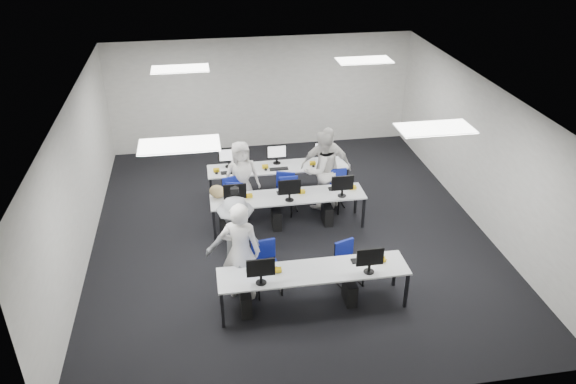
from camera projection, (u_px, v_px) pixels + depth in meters
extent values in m
plane|color=black|center=(290.00, 231.00, 11.76)|extent=(9.00, 9.00, 0.00)
plane|color=white|center=(290.00, 94.00, 10.32)|extent=(9.00, 9.00, 0.00)
cube|color=beige|center=(262.00, 93.00, 14.94)|extent=(8.00, 0.02, 3.00)
cube|color=beige|center=(348.00, 320.00, 7.14)|extent=(8.00, 0.02, 3.00)
cube|color=beige|center=(79.00, 182.00, 10.47)|extent=(0.02, 9.00, 3.00)
cube|color=beige|center=(480.00, 153.00, 11.61)|extent=(0.02, 9.00, 3.00)
cube|color=white|center=(179.00, 145.00, 8.31)|extent=(1.20, 0.60, 0.02)
cube|color=white|center=(435.00, 128.00, 8.88)|extent=(1.20, 0.60, 0.02)
cube|color=white|center=(180.00, 69.00, 11.77)|extent=(1.20, 0.60, 0.02)
cube|color=white|center=(364.00, 60.00, 12.35)|extent=(1.20, 0.60, 0.02)
cube|color=silver|center=(313.00, 271.00, 9.34)|extent=(3.20, 0.70, 0.03)
cube|color=black|center=(223.00, 310.00, 9.03)|extent=(0.05, 0.05, 0.70)
cube|color=black|center=(220.00, 287.00, 9.55)|extent=(0.05, 0.05, 0.70)
cube|color=black|center=(406.00, 290.00, 9.48)|extent=(0.05, 0.05, 0.70)
cube|color=black|center=(395.00, 269.00, 10.00)|extent=(0.05, 0.05, 0.70)
cube|color=silver|center=(288.00, 197.00, 11.59)|extent=(3.20, 0.70, 0.03)
cube|color=black|center=(215.00, 226.00, 11.28)|extent=(0.05, 0.05, 0.70)
cube|color=black|center=(213.00, 211.00, 11.80)|extent=(0.05, 0.05, 0.70)
cube|color=black|center=(363.00, 213.00, 11.73)|extent=(0.05, 0.05, 0.70)
cube|color=black|center=(356.00, 199.00, 12.25)|extent=(0.05, 0.05, 0.70)
cube|color=silver|center=(278.00, 167.00, 12.80)|extent=(3.20, 0.70, 0.03)
cube|color=black|center=(211.00, 193.00, 12.49)|extent=(0.05, 0.05, 0.70)
cube|color=black|center=(210.00, 180.00, 13.01)|extent=(0.05, 0.05, 0.70)
cube|color=black|center=(346.00, 182.00, 12.94)|extent=(0.05, 0.05, 0.70)
cube|color=black|center=(340.00, 171.00, 13.46)|extent=(0.05, 0.05, 0.70)
cube|color=#0C279C|center=(261.00, 268.00, 8.90)|extent=(0.46, 0.04, 0.32)
cube|color=black|center=(259.00, 271.00, 9.32)|extent=(0.42, 0.14, 0.02)
ellipsoid|color=black|center=(277.00, 268.00, 9.36)|extent=(0.07, 0.10, 0.04)
cube|color=black|center=(246.00, 303.00, 9.42)|extent=(0.18, 0.40, 0.42)
cube|color=white|center=(370.00, 257.00, 9.16)|extent=(0.46, 0.04, 0.32)
cube|color=black|center=(363.00, 260.00, 9.58)|extent=(0.42, 0.14, 0.02)
ellipsoid|color=black|center=(380.00, 258.00, 9.62)|extent=(0.07, 0.10, 0.04)
cube|color=black|center=(350.00, 291.00, 9.67)|extent=(0.18, 0.40, 0.42)
cube|color=white|center=(235.00, 192.00, 11.13)|extent=(0.46, 0.04, 0.32)
cube|color=black|center=(234.00, 196.00, 11.54)|extent=(0.42, 0.14, 0.02)
ellipsoid|color=black|center=(249.00, 195.00, 11.58)|extent=(0.07, 0.10, 0.04)
cube|color=black|center=(224.00, 223.00, 11.64)|extent=(0.18, 0.40, 0.42)
cube|color=white|center=(289.00, 187.00, 11.28)|extent=(0.46, 0.04, 0.32)
cube|color=black|center=(287.00, 192.00, 11.70)|extent=(0.42, 0.14, 0.02)
ellipsoid|color=black|center=(301.00, 191.00, 11.74)|extent=(0.07, 0.10, 0.04)
cube|color=black|center=(276.00, 218.00, 11.80)|extent=(0.18, 0.40, 0.42)
cube|color=white|center=(343.00, 183.00, 11.44)|extent=(0.46, 0.04, 0.32)
cube|color=black|center=(338.00, 188.00, 11.86)|extent=(0.42, 0.14, 0.02)
ellipsoid|color=black|center=(352.00, 187.00, 11.90)|extent=(0.07, 0.10, 0.04)
cube|color=black|center=(327.00, 214.00, 11.95)|extent=(0.18, 0.40, 0.42)
cube|color=white|center=(229.00, 155.00, 12.65)|extent=(0.46, 0.04, 0.32)
cube|color=black|center=(230.00, 172.00, 12.51)|extent=(0.42, 0.14, 0.02)
ellipsoid|color=black|center=(217.00, 173.00, 12.46)|extent=(0.07, 0.10, 0.04)
cube|color=black|center=(242.00, 190.00, 12.92)|extent=(0.18, 0.40, 0.42)
cube|color=white|center=(277.00, 151.00, 12.81)|extent=(0.46, 0.04, 0.32)
cube|color=black|center=(279.00, 169.00, 12.67)|extent=(0.42, 0.14, 0.02)
ellipsoid|color=black|center=(266.00, 169.00, 12.62)|extent=(0.07, 0.10, 0.04)
cube|color=black|center=(289.00, 186.00, 13.08)|extent=(0.18, 0.40, 0.42)
cube|color=white|center=(324.00, 148.00, 12.96)|extent=(0.46, 0.04, 0.32)
cube|color=black|center=(326.00, 165.00, 12.83)|extent=(0.42, 0.14, 0.02)
ellipsoid|color=black|center=(314.00, 166.00, 12.78)|extent=(0.07, 0.10, 0.04)
cube|color=black|center=(335.00, 182.00, 13.24)|extent=(0.18, 0.40, 0.42)
cube|color=navy|center=(267.00, 268.00, 9.81)|extent=(0.52, 0.50, 0.06)
cube|color=navy|center=(263.00, 249.00, 9.86)|extent=(0.44, 0.12, 0.37)
cube|color=navy|center=(349.00, 264.00, 10.01)|extent=(0.51, 0.50, 0.05)
cube|color=navy|center=(344.00, 248.00, 10.04)|extent=(0.38, 0.17, 0.33)
cube|color=navy|center=(236.00, 199.00, 12.01)|extent=(0.55, 0.53, 0.06)
cube|color=navy|center=(232.00, 184.00, 12.05)|extent=(0.42, 0.17, 0.36)
cube|color=navy|center=(284.00, 194.00, 12.24)|extent=(0.54, 0.53, 0.06)
cube|color=navy|center=(286.00, 179.00, 12.29)|extent=(0.41, 0.18, 0.35)
cube|color=navy|center=(331.00, 193.00, 12.34)|extent=(0.50, 0.48, 0.05)
cube|color=navy|center=(332.00, 180.00, 12.39)|extent=(0.38, 0.16, 0.33)
cube|color=navy|center=(237.00, 195.00, 12.24)|extent=(0.50, 0.49, 0.06)
cube|color=navy|center=(234.00, 190.00, 11.96)|extent=(0.39, 0.16, 0.33)
cube|color=navy|center=(287.00, 190.00, 12.42)|extent=(0.44, 0.42, 0.06)
cube|color=navy|center=(288.00, 184.00, 12.13)|extent=(0.41, 0.06, 0.35)
cube|color=navy|center=(333.00, 184.00, 12.53)|extent=(0.51, 0.48, 0.07)
cube|color=navy|center=(336.00, 177.00, 12.21)|extent=(0.46, 0.08, 0.39)
ellipsoid|color=tan|center=(217.00, 192.00, 11.46)|extent=(0.40, 0.34, 0.28)
imported|color=silver|center=(241.00, 251.00, 9.47)|extent=(0.78, 0.62, 1.86)
imported|color=silver|center=(322.00, 170.00, 12.26)|extent=(1.07, 0.97, 1.80)
imported|color=silver|center=(241.00, 176.00, 12.20)|extent=(0.87, 0.66, 1.61)
imported|color=silver|center=(326.00, 167.00, 12.30)|extent=(1.16, 0.66, 1.87)
imported|color=slate|center=(237.00, 242.00, 9.84)|extent=(1.19, 0.77, 1.74)
cube|color=black|center=(235.00, 191.00, 9.55)|extent=(0.16, 0.20, 0.10)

